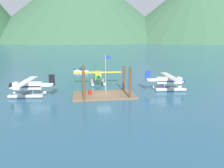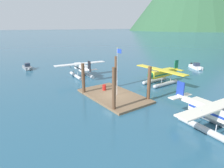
{
  "view_description": "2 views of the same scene",
  "coord_description": "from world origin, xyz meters",
  "px_view_note": "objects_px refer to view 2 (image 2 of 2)",
  "views": [
    {
      "loc": [
        -4.15,
        -37.99,
        10.0
      ],
      "look_at": [
        1.59,
        1.41,
        1.79
      ],
      "focal_mm": 36.09,
      "sensor_mm": 36.0,
      "label": 1
    },
    {
      "loc": [
        20.62,
        -15.14,
        9.83
      ],
      "look_at": [
        -1.79,
        1.06,
        1.3
      ],
      "focal_mm": 30.03,
      "sensor_mm": 36.0,
      "label": 2
    }
  ],
  "objects_px": {
    "flagpole": "(118,67)",
    "seaplane_yellow_bow_centre": "(161,75)",
    "fuel_drum": "(104,87)",
    "seaplane_white_port_fwd": "(81,69)",
    "boat_white_open_north": "(196,67)",
    "boat_grey_open_sw": "(27,67)",
    "seaplane_cream_stbd_fwd": "(213,114)"
  },
  "relations": [
    {
      "from": "flagpole",
      "to": "fuel_drum",
      "type": "height_order",
      "value": "flagpole"
    },
    {
      "from": "seaplane_cream_stbd_fwd",
      "to": "boat_white_open_north",
      "type": "xyz_separation_m",
      "value": [
        -16.5,
        24.76,
        -1.09
      ]
    },
    {
      "from": "fuel_drum",
      "to": "seaplane_cream_stbd_fwd",
      "type": "relative_size",
      "value": 0.08
    },
    {
      "from": "seaplane_cream_stbd_fwd",
      "to": "seaplane_white_port_fwd",
      "type": "xyz_separation_m",
      "value": [
        -26.04,
        -1.16,
        0.0
      ]
    },
    {
      "from": "seaplane_cream_stbd_fwd",
      "to": "seaplane_yellow_bow_centre",
      "type": "bearing_deg",
      "value": 149.18
    },
    {
      "from": "seaplane_white_port_fwd",
      "to": "boat_grey_open_sw",
      "type": "bearing_deg",
      "value": -151.98
    },
    {
      "from": "seaplane_white_port_fwd",
      "to": "boat_white_open_north",
      "type": "bearing_deg",
      "value": 69.79
    },
    {
      "from": "seaplane_white_port_fwd",
      "to": "fuel_drum",
      "type": "bearing_deg",
      "value": -7.82
    },
    {
      "from": "seaplane_cream_stbd_fwd",
      "to": "boat_white_open_north",
      "type": "distance_m",
      "value": 29.77
    },
    {
      "from": "flagpole",
      "to": "seaplane_cream_stbd_fwd",
      "type": "distance_m",
      "value": 13.04
    },
    {
      "from": "flagpole",
      "to": "boat_white_open_north",
      "type": "distance_m",
      "value": 27.63
    },
    {
      "from": "fuel_drum",
      "to": "seaplane_yellow_bow_centre",
      "type": "xyz_separation_m",
      "value": [
        2.22,
        10.5,
        0.84
      ]
    },
    {
      "from": "flagpole",
      "to": "seaplane_white_port_fwd",
      "type": "distance_m",
      "value": 13.89
    },
    {
      "from": "flagpole",
      "to": "boat_white_open_north",
      "type": "xyz_separation_m",
      "value": [
        -3.99,
        27.04,
        -4.0
      ]
    },
    {
      "from": "seaplane_white_port_fwd",
      "to": "boat_white_open_north",
      "type": "height_order",
      "value": "seaplane_white_port_fwd"
    },
    {
      "from": "fuel_drum",
      "to": "boat_grey_open_sw",
      "type": "distance_m",
      "value": 25.14
    },
    {
      "from": "seaplane_cream_stbd_fwd",
      "to": "boat_grey_open_sw",
      "type": "xyz_separation_m",
      "value": [
        -39.86,
        -8.51,
        -1.09
      ]
    },
    {
      "from": "seaplane_cream_stbd_fwd",
      "to": "boat_grey_open_sw",
      "type": "distance_m",
      "value": 40.78
    },
    {
      "from": "seaplane_yellow_bow_centre",
      "to": "boat_grey_open_sw",
      "type": "distance_m",
      "value": 31.31
    },
    {
      "from": "seaplane_cream_stbd_fwd",
      "to": "boat_grey_open_sw",
      "type": "bearing_deg",
      "value": -167.95
    },
    {
      "from": "flagpole",
      "to": "seaplane_yellow_bow_centre",
      "type": "xyz_separation_m",
      "value": [
        -0.71,
        10.17,
        -2.91
      ]
    },
    {
      "from": "fuel_drum",
      "to": "boat_grey_open_sw",
      "type": "bearing_deg",
      "value": -166.42
    },
    {
      "from": "boat_white_open_north",
      "to": "seaplane_yellow_bow_centre",
      "type": "bearing_deg",
      "value": -79.0
    },
    {
      "from": "fuel_drum",
      "to": "seaplane_white_port_fwd",
      "type": "height_order",
      "value": "seaplane_white_port_fwd"
    },
    {
      "from": "flagpole",
      "to": "fuel_drum",
      "type": "relative_size",
      "value": 7.74
    },
    {
      "from": "seaplane_cream_stbd_fwd",
      "to": "boat_white_open_north",
      "type": "relative_size",
      "value": 2.41
    },
    {
      "from": "fuel_drum",
      "to": "seaplane_white_port_fwd",
      "type": "relative_size",
      "value": 0.08
    },
    {
      "from": "fuel_drum",
      "to": "boat_grey_open_sw",
      "type": "relative_size",
      "value": 0.18
    },
    {
      "from": "boat_grey_open_sw",
      "to": "boat_white_open_north",
      "type": "distance_m",
      "value": 40.66
    },
    {
      "from": "fuel_drum",
      "to": "seaplane_white_port_fwd",
      "type": "distance_m",
      "value": 10.74
    },
    {
      "from": "boat_grey_open_sw",
      "to": "boat_white_open_north",
      "type": "height_order",
      "value": "same"
    },
    {
      "from": "seaplane_white_port_fwd",
      "to": "boat_grey_open_sw",
      "type": "height_order",
      "value": "seaplane_white_port_fwd"
    }
  ]
}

